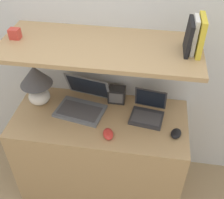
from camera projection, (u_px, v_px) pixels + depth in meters
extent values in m
cube|color=silver|center=(107.00, 39.00, 1.98)|extent=(6.00, 0.05, 2.40)
cube|color=tan|center=(101.00, 152.00, 2.24)|extent=(1.24, 0.58, 0.76)
cube|color=silver|center=(107.00, 103.00, 2.31)|extent=(1.24, 0.04, 1.28)
cube|color=tan|center=(99.00, 47.00, 1.71)|extent=(1.24, 0.52, 0.03)
ellipsoid|color=white|center=(39.00, 96.00, 2.08)|extent=(0.16, 0.16, 0.12)
cylinder|color=tan|center=(37.00, 87.00, 2.03)|extent=(0.02, 0.02, 0.05)
cone|color=#4C4C51|center=(35.00, 75.00, 1.96)|extent=(0.23, 0.23, 0.15)
cube|color=slate|center=(80.00, 111.00, 2.03)|extent=(0.38, 0.29, 0.02)
cube|color=#47474C|center=(79.00, 111.00, 2.02)|extent=(0.32, 0.21, 0.00)
cube|color=slate|center=(88.00, 87.00, 2.08)|extent=(0.35, 0.14, 0.20)
cube|color=black|center=(88.00, 87.00, 2.07)|extent=(0.31, 0.12, 0.18)
cube|color=#333338|center=(146.00, 118.00, 1.98)|extent=(0.25, 0.21, 0.02)
cube|color=#47474C|center=(146.00, 117.00, 1.96)|extent=(0.21, 0.15, 0.00)
cube|color=#333338|center=(151.00, 98.00, 2.00)|extent=(0.23, 0.07, 0.17)
cube|color=black|center=(150.00, 99.00, 1.99)|extent=(0.20, 0.06, 0.15)
ellipsoid|color=red|center=(108.00, 134.00, 1.85)|extent=(0.10, 0.12, 0.04)
ellipsoid|color=black|center=(176.00, 133.00, 1.85)|extent=(0.09, 0.11, 0.04)
cube|color=black|center=(117.00, 95.00, 2.10)|extent=(0.13, 0.09, 0.12)
cube|color=#59595B|center=(116.00, 98.00, 2.06)|extent=(0.10, 0.00, 0.09)
cube|color=gold|center=(200.00, 36.00, 1.56)|extent=(0.03, 0.18, 0.22)
cube|color=silver|center=(194.00, 36.00, 1.57)|extent=(0.02, 0.12, 0.21)
cube|color=black|center=(189.00, 37.00, 1.57)|extent=(0.03, 0.17, 0.19)
cube|color=#CC3D33|center=(15.00, 34.00, 1.74)|extent=(0.07, 0.05, 0.06)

